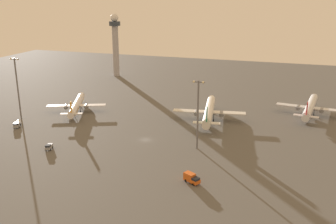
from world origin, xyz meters
The scene contains 10 objects.
ground_plane centered at (0.00, 0.00, 0.00)m, with size 416.00×416.00×0.00m, color #56544F.
control_tower centered at (-67.83, 113.86, 25.53)m, with size 8.00×8.00×44.57m.
airplane_mid_apron centered at (-48.14, 25.54, 3.72)m, with size 28.83×36.53×9.84m.
airplane_taxiway_distant centered at (19.34, 34.30, 4.34)m, with size 34.92×44.67×11.48m.
airplane_terminal_side centered at (65.68, 58.09, 4.09)m, with size 32.90×42.16×10.81m.
catering_truck centered at (28.04, -30.56, 1.58)m, with size 6.08×4.79×3.05m.
fuel_truck centered at (-62.05, -3.28, 1.37)m, with size 4.71×6.57×2.35m.
baggage_tractor centered at (-32.25, -21.59, 1.18)m, with size 3.00×4.51×2.25m.
apron_light_west centered at (-67.97, 7.04, 16.87)m, with size 4.80×0.90×29.95m.
apron_light_central centered at (22.71, -2.22, 15.62)m, with size 4.80×0.90×27.50m.
Camera 1 is at (56.33, -140.07, 59.25)m, focal length 41.27 mm.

